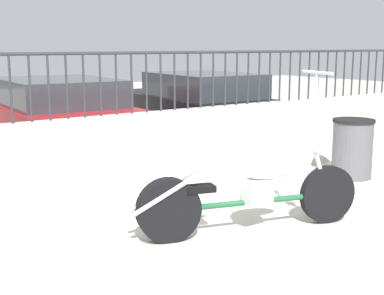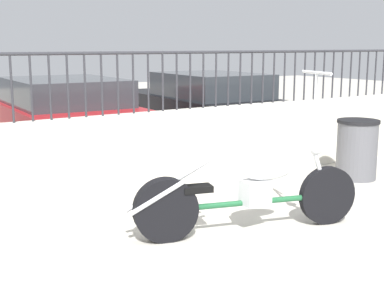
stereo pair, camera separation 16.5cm
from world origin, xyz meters
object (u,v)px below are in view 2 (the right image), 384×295
object	(u,v)px
car_black	(206,104)
car_red	(62,115)
trash_bin	(357,149)
motorcycle_green	(239,196)

from	to	relation	value
car_black	car_red	bearing A→B (deg)	93.84
trash_bin	car_red	distance (m)	4.73
motorcycle_green	trash_bin	xyz separation A→B (m)	(2.67, 0.80, 0.03)
motorcycle_green	car_red	world-z (taller)	motorcycle_green
motorcycle_green	car_black	world-z (taller)	motorcycle_green
trash_bin	car_red	bearing A→B (deg)	124.43
car_red	motorcycle_green	bearing A→B (deg)	-177.31
trash_bin	car_black	xyz separation A→B (m)	(0.27, 3.91, 0.24)
trash_bin	car_black	world-z (taller)	car_black
motorcycle_green	car_red	xyz separation A→B (m)	(0.00, 4.70, 0.27)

